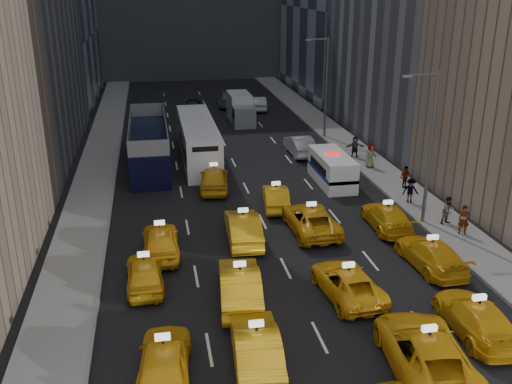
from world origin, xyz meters
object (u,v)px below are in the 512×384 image
(pedestrian_0, at_px, (464,220))
(nypd_van, at_px, (332,169))
(box_truck, at_px, (241,109))
(double_decker, at_px, (149,143))
(city_bus, at_px, (198,140))

(pedestrian_0, bearing_deg, nypd_van, 138.63)
(box_truck, bearing_deg, double_decker, -121.07)
(double_decker, distance_m, box_truck, 15.83)
(nypd_van, bearing_deg, city_bus, 137.02)
(double_decker, height_order, box_truck, double_decker)
(double_decker, bearing_deg, nypd_van, -26.91)
(city_bus, height_order, pedestrian_0, city_bus)
(nypd_van, distance_m, city_bus, 11.56)
(box_truck, xyz_separation_m, pedestrian_0, (7.99, -29.49, -0.38))
(double_decker, bearing_deg, pedestrian_0, -43.08)
(city_bus, bearing_deg, double_decker, -169.76)
(double_decker, xyz_separation_m, pedestrian_0, (17.20, -16.62, -0.78))
(nypd_van, distance_m, box_truck, 19.86)
(nypd_van, xyz_separation_m, box_truck, (-3.44, 19.56, 0.33))
(city_bus, bearing_deg, box_truck, 64.78)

